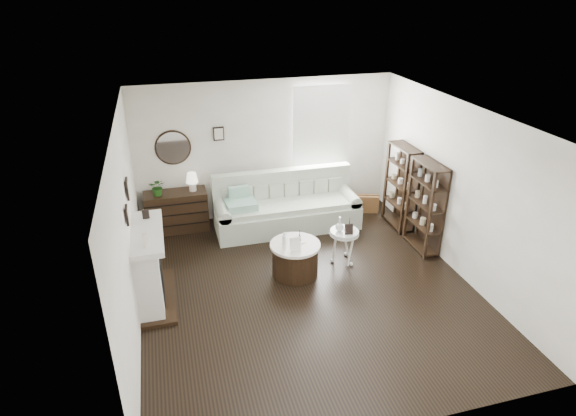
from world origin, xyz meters
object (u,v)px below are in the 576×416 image
object	(u,v)px
pedestal_table	(344,233)
dresser	(177,211)
sofa	(286,209)
drum_table	(295,259)

from	to	relation	value
pedestal_table	dresser	bearing A→B (deg)	143.99
dresser	sofa	bearing A→B (deg)	-10.76
sofa	drum_table	xyz separation A→B (m)	(-0.30, -1.68, -0.07)
dresser	drum_table	xyz separation A→B (m)	(1.74, -2.06, -0.10)
dresser	pedestal_table	size ratio (longest dim) A/B	1.96
dresser	pedestal_table	world-z (taller)	dresser
pedestal_table	sofa	bearing A→B (deg)	111.39
sofa	drum_table	size ratio (longest dim) A/B	3.38
sofa	pedestal_table	bearing A→B (deg)	-68.61
dresser	pedestal_table	distance (m)	3.25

